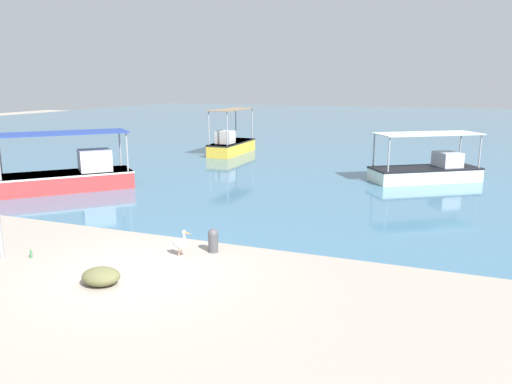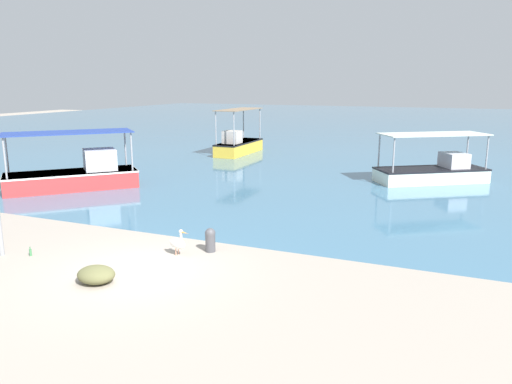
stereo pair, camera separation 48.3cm
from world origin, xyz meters
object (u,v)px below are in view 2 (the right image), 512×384
(fishing_boat_center, at_px, (76,174))
(fishing_boat_near_right, at_px, (238,144))
(pelican, at_px, (178,243))
(net_pile, at_px, (96,275))
(glass_bottle, at_px, (30,252))
(mooring_bollard, at_px, (210,239))
(fishing_boat_near_left, at_px, (433,171))

(fishing_boat_center, bearing_deg, fishing_boat_near_right, 80.94)
(pelican, distance_m, net_pile, 2.64)
(glass_bottle, bearing_deg, fishing_boat_near_right, 98.76)
(fishing_boat_center, xyz_separation_m, glass_bottle, (5.38, -7.79, -0.57))
(fishing_boat_center, relative_size, pelican, 7.04)
(pelican, xyz_separation_m, mooring_bollard, (0.71, 0.65, 0.00))
(net_pile, distance_m, glass_bottle, 3.18)
(pelican, distance_m, mooring_bollard, 0.96)
(fishing_boat_near_left, distance_m, mooring_bollard, 14.59)
(fishing_boat_near_left, distance_m, pelican, 15.46)
(fishing_boat_near_left, xyz_separation_m, glass_bottle, (-9.84, -15.94, -0.46))
(fishing_boat_near_right, xyz_separation_m, pelican, (7.12, -19.44, -0.30))
(fishing_boat_center, height_order, pelican, fishing_boat_center)
(fishing_boat_center, xyz_separation_m, fishing_boat_near_right, (2.13, 13.34, 0.00))
(pelican, distance_m, glass_bottle, 4.23)
(fishing_boat_center, distance_m, net_pile, 12.08)
(fishing_boat_near_right, height_order, net_pile, fishing_boat_near_right)
(fishing_boat_near_left, xyz_separation_m, pelican, (-5.97, -14.26, -0.19))
(fishing_boat_near_left, height_order, net_pile, fishing_boat_near_left)
(net_pile, bearing_deg, fishing_boat_center, 134.45)
(pelican, height_order, mooring_bollard, pelican)
(fishing_boat_near_right, height_order, glass_bottle, fishing_boat_near_right)
(fishing_boat_near_right, relative_size, net_pile, 5.19)
(fishing_boat_near_right, xyz_separation_m, mooring_bollard, (7.83, -18.79, -0.30))
(net_pile, xyz_separation_m, glass_bottle, (-3.07, 0.83, -0.11))
(fishing_boat_center, bearing_deg, fishing_boat_near_left, 28.19)
(fishing_boat_near_left, xyz_separation_m, mooring_bollard, (-5.26, -13.61, -0.19))
(fishing_boat_center, height_order, mooring_bollard, fishing_boat_center)
(fishing_boat_near_left, height_order, pelican, fishing_boat_near_left)
(mooring_bollard, bearing_deg, fishing_boat_near_left, 68.85)
(glass_bottle, bearing_deg, mooring_bollard, 27.09)
(fishing_boat_near_left, height_order, glass_bottle, fishing_boat_near_left)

